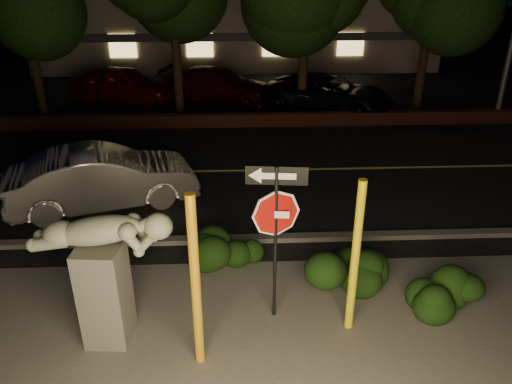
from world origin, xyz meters
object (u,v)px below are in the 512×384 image
silver_sedan (103,178)px  parked_car_darkred (219,85)px  signpost (276,214)px  sculpture (103,264)px  parked_car_dark (328,94)px  parked_car_red (123,84)px  yellow_pole_left (196,284)px  yellow_pole_right (355,259)px

silver_sedan → parked_car_darkred: silver_sedan is taller
signpost → silver_sedan: bearing=137.4°
signpost → silver_sedan: signpost is taller
sculpture → parked_car_dark: size_ratio=0.46×
sculpture → silver_sedan: sculpture is taller
parked_car_darkred → sculpture: bearing=-169.1°
parked_car_red → yellow_pole_left: bearing=-150.0°
signpost → parked_car_darkred: size_ratio=0.60×
signpost → sculpture: bearing=-164.8°
sculpture → parked_car_darkred: sculpture is taller
yellow_pole_left → signpost: yellow_pole_left is taller
yellow_pole_left → silver_sedan: size_ratio=0.64×
yellow_pole_right → signpost: size_ratio=0.97×
yellow_pole_right → sculpture: size_ratio=1.17×
yellow_pole_left → parked_car_darkred: (-0.00, 15.69, -0.81)m
yellow_pole_left → yellow_pole_right: 2.70m
yellow_pole_right → parked_car_dark: bearing=81.7°
sculpture → silver_sedan: size_ratio=0.52×
yellow_pole_right → parked_car_darkred: yellow_pole_right is taller
silver_sedan → parked_car_dark: bearing=-59.7°
silver_sedan → yellow_pole_left: bearing=-171.9°
parked_car_red → parked_car_dark: 8.93m
silver_sedan → parked_car_red: 10.16m
yellow_pole_left → sculpture: size_ratio=1.24×
sculpture → parked_car_dark: 14.66m
sculpture → signpost: bearing=14.6°
yellow_pole_left → silver_sedan: 6.40m
yellow_pole_right → parked_car_darkred: 15.24m
yellow_pole_left → parked_car_dark: yellow_pole_left is taller
signpost → silver_sedan: size_ratio=0.63×
signpost → parked_car_darkred: 14.74m
silver_sedan → sculpture: bearing=176.0°
signpost → parked_car_red: 15.75m
yellow_pole_left → signpost: 1.79m
parked_car_red → parked_car_dark: size_ratio=0.87×
parked_car_red → parked_car_darkred: (4.20, -0.08, -0.06)m
parked_car_darkred → parked_car_dark: size_ratio=0.94×
parked_car_darkred → parked_car_red: bearing=105.6°
parked_car_red → sculpture: bearing=-154.9°
yellow_pole_left → signpost: (1.30, 1.07, 0.59)m
parked_car_dark → sculpture: bearing=-178.1°
parked_car_darkred → parked_car_dark: 4.87m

